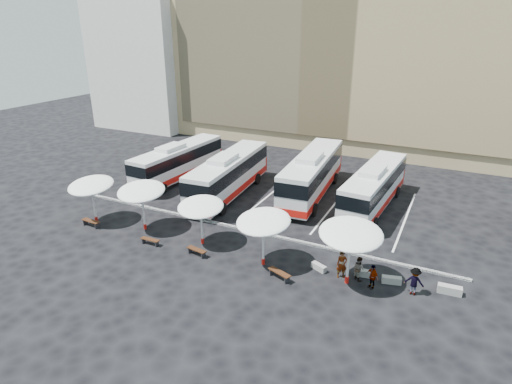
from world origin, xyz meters
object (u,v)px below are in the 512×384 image
at_px(sunshade_2, 201,207).
at_px(conc_bench_3, 450,290).
at_px(sunshade_4, 351,234).
at_px(wood_bench_2, 197,251).
at_px(wood_bench_1, 150,240).
at_px(bus_3, 374,186).
at_px(wood_bench_3, 279,273).
at_px(sunshade_0, 91,185).
at_px(conc_bench_1, 364,273).
at_px(passenger_1, 359,268).
at_px(sunshade_3, 263,222).
at_px(bus_0, 178,161).
at_px(passenger_0, 342,264).
at_px(conc_bench_0, 319,267).
at_px(bus_2, 312,173).
at_px(passenger_3, 414,281).
at_px(passenger_2, 372,276).
at_px(bus_1, 229,174).
at_px(conc_bench_2, 392,280).
at_px(wood_bench_0, 91,222).
at_px(sunshade_1, 141,191).

bearing_deg(sunshade_2, conc_bench_3, 4.30).
relative_size(sunshade_4, wood_bench_2, 3.11).
relative_size(sunshade_2, wood_bench_1, 2.77).
xyz_separation_m(bus_3, wood_bench_3, (-2.82, -13.47, -1.57)).
relative_size(bus_3, conc_bench_3, 9.08).
bearing_deg(sunshade_0, sunshade_2, 4.12).
distance_m(bus_3, conc_bench_1, 11.16).
distance_m(sunshade_0, passenger_1, 20.86).
bearing_deg(sunshade_0, sunshade_3, 0.16).
xyz_separation_m(bus_0, passenger_0, (19.58, -10.27, -1.00)).
distance_m(sunshade_2, conc_bench_0, 9.04).
xyz_separation_m(bus_2, passenger_1, (7.21, -11.83, -1.34)).
bearing_deg(sunshade_4, conc_bench_0, 162.18).
xyz_separation_m(sunshade_2, conc_bench_1, (11.39, 0.84, -2.65)).
bearing_deg(wood_bench_2, passenger_3, 7.47).
xyz_separation_m(sunshade_3, passenger_2, (6.94, 0.46, -2.32)).
relative_size(bus_1, passenger_3, 7.29).
xyz_separation_m(sunshade_4, wood_bench_3, (-3.86, -1.41, -2.96)).
bearing_deg(conc_bench_3, sunshade_4, -164.60).
bearing_deg(passenger_0, sunshade_3, 162.03).
bearing_deg(wood_bench_3, bus_0, 143.16).
height_order(wood_bench_2, conc_bench_2, wood_bench_2).
xyz_separation_m(bus_2, passenger_3, (10.45, -11.95, -1.24)).
relative_size(bus_1, wood_bench_0, 7.64).
xyz_separation_m(sunshade_2, wood_bench_0, (-9.23, -1.52, -2.47)).
distance_m(bus_2, wood_bench_0, 19.08).
height_order(bus_2, sunshade_4, bus_2).
bearing_deg(bus_3, sunshade_0, -143.32).
xyz_separation_m(bus_0, sunshade_1, (4.25, -10.40, 1.22)).
relative_size(wood_bench_1, wood_bench_3, 0.88).
bearing_deg(wood_bench_1, passenger_3, 6.56).
bearing_deg(sunshade_0, passenger_3, 2.16).
xyz_separation_m(wood_bench_2, passenger_2, (11.50, 1.41, 0.42)).
bearing_deg(sunshade_0, bus_2, 43.60).
distance_m(sunshade_2, conc_bench_2, 13.36).
distance_m(conc_bench_2, passenger_0, 3.10).
relative_size(conc_bench_0, passenger_1, 0.69).
relative_size(bus_2, wood_bench_2, 8.49).
distance_m(sunshade_2, wood_bench_0, 9.67).
bearing_deg(sunshade_4, passenger_3, 8.42).
relative_size(bus_2, conc_bench_0, 12.40).
height_order(bus_3, passenger_0, bus_3).
bearing_deg(sunshade_0, wood_bench_3, -3.74).
distance_m(sunshade_0, conc_bench_3, 26.10).
bearing_deg(sunshade_0, conc_bench_0, 3.09).
bearing_deg(bus_2, conc_bench_2, -55.61).
height_order(bus_3, passenger_3, bus_3).
relative_size(wood_bench_2, wood_bench_3, 0.94).
relative_size(bus_0, sunshade_2, 2.95).
relative_size(bus_1, conc_bench_0, 11.94).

